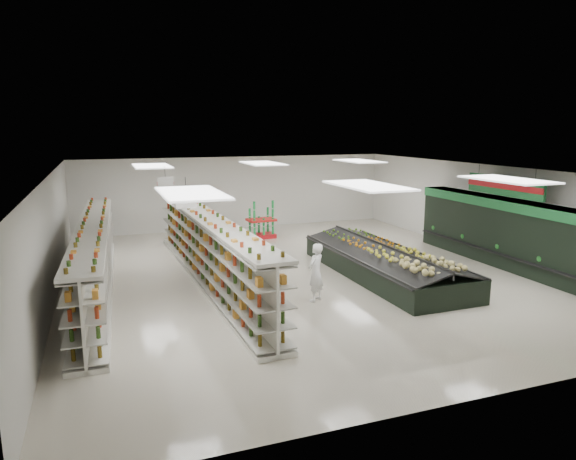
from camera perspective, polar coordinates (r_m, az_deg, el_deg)
name	(u,v)px	position (r m, az deg, el deg)	size (l,w,h in m)	color
floor	(302,274)	(16.00, 1.57, -4.87)	(16.00, 16.00, 0.00)	beige
ceiling	(303,170)	(15.42, 1.64, 6.63)	(14.00, 16.00, 0.02)	white
wall_back	(236,193)	(23.17, -5.75, 4.15)	(14.00, 0.02, 3.20)	silver
wall_front	(486,308)	(8.94, 21.12, -8.07)	(14.00, 0.02, 3.20)	silver
wall_left	(51,240)	(14.61, -24.83, -1.01)	(0.02, 16.00, 3.20)	silver
wall_right	(488,211)	(19.31, 21.29, 2.02)	(0.02, 16.00, 3.20)	silver
produce_wall_case	(508,229)	(17.97, 23.22, 0.07)	(0.93, 8.00, 2.20)	black
aisle_sign_near	(186,200)	(12.54, -11.26, 3.29)	(0.52, 0.06, 0.75)	white
aisle_sign_far	(165,183)	(16.47, -13.46, 5.06)	(0.52, 0.06, 0.75)	white
hortifruti_banner	(504,186)	(17.58, 22.89, 4.52)	(0.12, 3.20, 0.95)	#1C6C33
gondola_left	(95,260)	(15.17, -20.62, -3.17)	(1.19, 10.74, 1.86)	white
gondola_center	(208,252)	(15.14, -8.87, -2.41)	(1.27, 11.36, 1.96)	white
produce_island	(383,261)	(15.94, 10.54, -3.44)	(2.47, 6.66, 0.99)	black
soda_endcap	(261,221)	(21.02, -2.99, 0.96)	(1.17, 0.85, 1.43)	red
shopper_main	(316,272)	(13.36, 3.09, -4.73)	(0.56, 0.37, 1.54)	silver
shopper_background	(182,226)	(19.49, -11.70, 0.45)	(0.85, 0.52, 1.74)	tan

